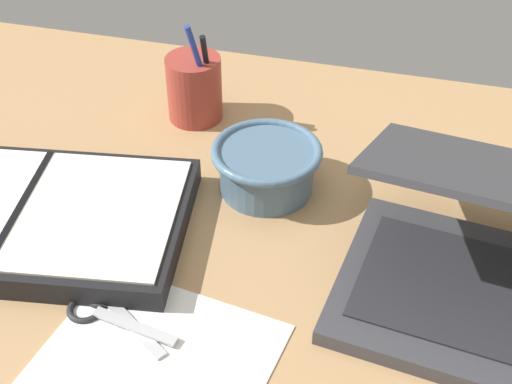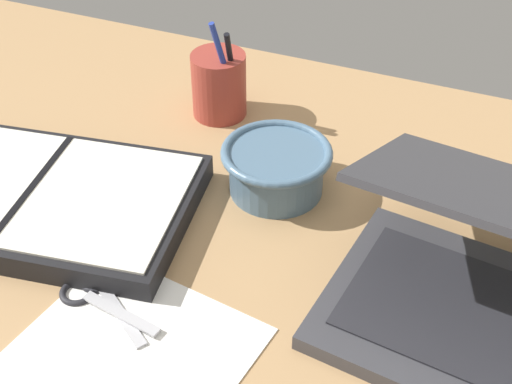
% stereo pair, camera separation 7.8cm
% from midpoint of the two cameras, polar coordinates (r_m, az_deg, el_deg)
% --- Properties ---
extents(desk_top, '(1.40, 1.00, 0.02)m').
position_cam_midpoint_polar(desk_top, '(0.79, -5.50, -7.73)').
color(desk_top, tan).
rests_on(desk_top, ground).
extents(bowl, '(0.14, 0.14, 0.06)m').
position_cam_midpoint_polar(bowl, '(0.88, -1.69, 1.98)').
color(bowl, slate).
rests_on(bowl, desk_top).
extents(pen_cup, '(0.08, 0.08, 0.16)m').
position_cam_midpoint_polar(pen_cup, '(1.01, -7.15, 8.20)').
color(pen_cup, '#9E382D').
rests_on(pen_cup, desk_top).
extents(planner, '(0.41, 0.28, 0.03)m').
position_cam_midpoint_polar(planner, '(0.89, -20.52, -1.94)').
color(planner, black).
rests_on(planner, desk_top).
extents(scissors, '(0.13, 0.08, 0.01)m').
position_cam_midpoint_polar(scissors, '(0.77, -14.95, -9.09)').
color(scissors, '#B7B7BC').
rests_on(scissors, desk_top).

